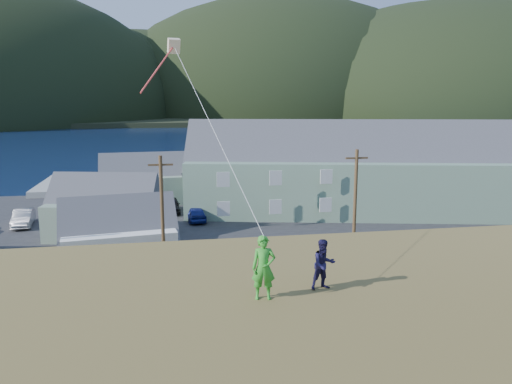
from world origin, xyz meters
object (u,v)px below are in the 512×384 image
(shed_palegreen_near, at_px, (104,208))
(shed_white, at_px, (119,236))
(wharf, at_px, (138,183))
(kite_flyer_green, at_px, (264,268))
(lodge, at_px, (348,171))
(kite_flyer_navy, at_px, (324,264))
(shed_palegreen_far, at_px, (147,180))

(shed_palegreen_near, distance_m, shed_white, 9.43)
(wharf, relative_size, kite_flyer_green, 14.81)
(lodge, bearing_deg, kite_flyer_navy, -98.97)
(shed_white, height_order, shed_palegreen_far, shed_palegreen_far)
(wharf, bearing_deg, kite_flyer_green, -82.97)
(wharf, xyz_separation_m, kite_flyer_navy, (9.00, -58.03, 7.48))
(shed_palegreen_near, xyz_separation_m, shed_palegreen_far, (3.14, 14.33, 0.15))
(wharf, xyz_separation_m, shed_white, (0.89, -34.70, 2.08))
(shed_white, bearing_deg, lodge, 24.12)
(shed_palegreen_near, xyz_separation_m, kite_flyer_green, (8.54, -32.88, 5.46))
(shed_palegreen_near, relative_size, kite_flyer_green, 6.06)
(shed_white, xyz_separation_m, kite_flyer_green, (6.31, -23.72, 5.55))
(shed_white, bearing_deg, kite_flyer_green, -83.37)
(shed_palegreen_near, bearing_deg, kite_flyer_green, -62.66)
(shed_white, relative_size, shed_palegreen_far, 0.80)
(kite_flyer_green, bearing_deg, wharf, 105.08)
(lodge, bearing_deg, shed_white, -135.51)
(shed_palegreen_far, bearing_deg, shed_white, -96.03)
(lodge, bearing_deg, wharf, 151.21)
(shed_white, xyz_separation_m, shed_palegreen_far, (0.91, 23.49, 0.24))
(shed_palegreen_far, bearing_deg, kite_flyer_navy, -85.06)
(wharf, relative_size, kite_flyer_navy, 17.89)
(wharf, distance_m, kite_flyer_green, 59.36)
(shed_palegreen_near, xyz_separation_m, shed_white, (2.23, -9.16, -0.09))
(shed_palegreen_near, distance_m, kite_flyer_navy, 34.50)
(shed_palegreen_near, distance_m, kite_flyer_green, 34.41)
(lodge, relative_size, kite_flyer_navy, 24.63)
(wharf, bearing_deg, shed_white, -88.54)
(shed_white, bearing_deg, shed_palegreen_near, 95.41)
(kite_flyer_green, bearing_deg, lodge, 74.87)
(shed_palegreen_near, height_order, kite_flyer_green, kite_flyer_green)
(shed_palegreen_near, height_order, kite_flyer_navy, kite_flyer_navy)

